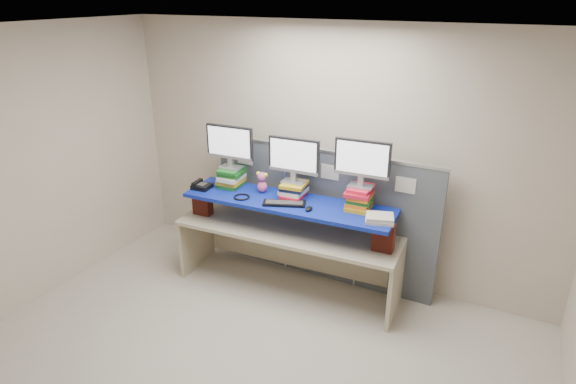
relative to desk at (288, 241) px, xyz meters
The scene contains 18 objects.
room 1.62m from the desk, 81.48° to the right, with size 5.00×4.00×2.80m.
cubicle_partition 0.48m from the desk, 62.40° to the left, with size 2.60×0.06×1.53m.
desk is the anchor object (origin of this frame).
brick_pier_left 1.07m from the desk, behind, with size 0.21×0.11×0.28m, color maroon.
brick_pier_right 1.07m from the desk, ahead, with size 0.21×0.11×0.28m, color maroon.
blue_board 0.45m from the desk, ahead, with size 2.22×0.56×0.04m, color navy.
book_stack_left 0.94m from the desk, behind, with size 0.28×0.31×0.21m.
book_stack_center 0.56m from the desk, 86.50° to the left, with size 0.27×0.32×0.17m.
book_stack_right 0.94m from the desk, 12.86° to the left, with size 0.28×0.32×0.23m.
monitor_left 1.21m from the desk, behind, with size 0.55×0.17×0.48m.
monitor_center 0.91m from the desk, 87.56° to the left, with size 0.55×0.17×0.48m.
monitor_right 1.22m from the desk, 12.66° to the left, with size 0.55×0.17×0.48m.
keyboard 0.49m from the desk, 85.39° to the right, with size 0.46×0.29×0.03m.
mouse 0.58m from the desk, 20.64° to the right, with size 0.06×0.11×0.03m, color black.
desk_phone 1.13m from the desk, behind, with size 0.21×0.19×0.08m.
headset 0.69m from the desk, 162.28° to the right, with size 0.17×0.17×0.02m, color black.
plush_toy 0.69m from the desk, 166.79° to the left, with size 0.13×0.10×0.23m.
binder_stack 1.11m from the desk, ahead, with size 0.32×0.28×0.06m.
Camera 1 is at (1.88, -2.66, 3.06)m, focal length 30.00 mm.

